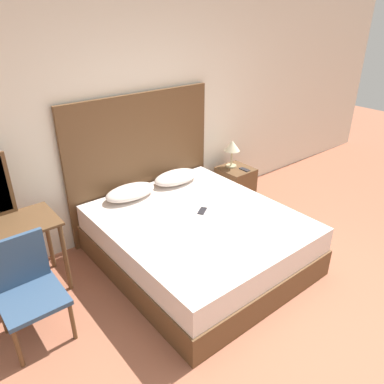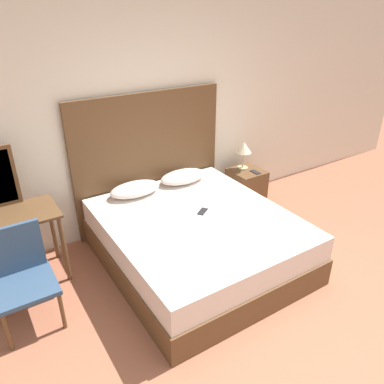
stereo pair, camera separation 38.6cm
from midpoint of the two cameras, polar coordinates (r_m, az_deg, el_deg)
ground_plane at (r=3.41m, az=14.51°, el=-22.72°), size 16.00×16.00×0.00m
wall_back at (r=4.46m, az=-11.69°, el=10.62°), size 10.00×0.06×2.70m
bed at (r=4.05m, az=-1.81°, el=-7.34°), size 1.83×2.08×0.56m
headboard at (r=4.59m, az=-10.02°, el=4.37°), size 1.92×0.05×1.66m
pillow_left at (r=4.34m, az=-11.90°, el=-0.08°), size 0.60×0.34×0.14m
pillow_right at (r=4.63m, az=-4.83°, el=2.20°), size 0.60×0.34×0.14m
phone_on_bed at (r=4.00m, az=-1.18°, el=-2.95°), size 0.16×0.14×0.01m
nightstand at (r=5.28m, az=4.53°, el=0.98°), size 0.42×0.44×0.52m
table_lamp at (r=5.12m, az=3.99°, el=6.81°), size 0.21×0.21×0.38m
phone_on_nightstand at (r=5.13m, az=5.90°, el=3.39°), size 0.07×0.15×0.01m
vanity_desk at (r=3.88m, az=-29.64°, el=-6.64°), size 1.00×0.53×0.77m
chair at (r=3.51m, az=-26.92°, el=-12.61°), size 0.50×0.49×0.88m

